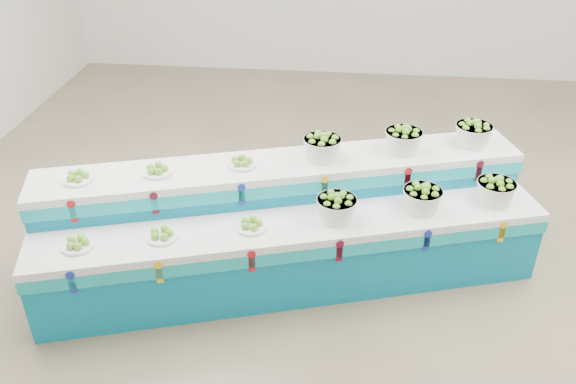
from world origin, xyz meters
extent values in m
plane|color=brown|center=(0.00, 0.00, 0.00)|extent=(10.00, 10.00, 0.00)
cylinder|color=white|center=(-2.46, -1.21, 0.77)|extent=(0.32, 0.32, 0.09)
cylinder|color=white|center=(-1.82, -1.01, 0.77)|extent=(0.32, 0.32, 0.09)
cylinder|color=white|center=(-1.12, -0.80, 0.77)|extent=(0.32, 0.32, 0.09)
cylinder|color=white|center=(-2.62, -0.68, 1.07)|extent=(0.32, 0.32, 0.09)
cylinder|color=white|center=(-1.98, -0.49, 1.07)|extent=(0.32, 0.32, 0.09)
cylinder|color=white|center=(-1.28, -0.27, 1.07)|extent=(0.32, 0.32, 0.09)
camera|label=1|loc=(-0.37, -4.87, 3.60)|focal=37.39mm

